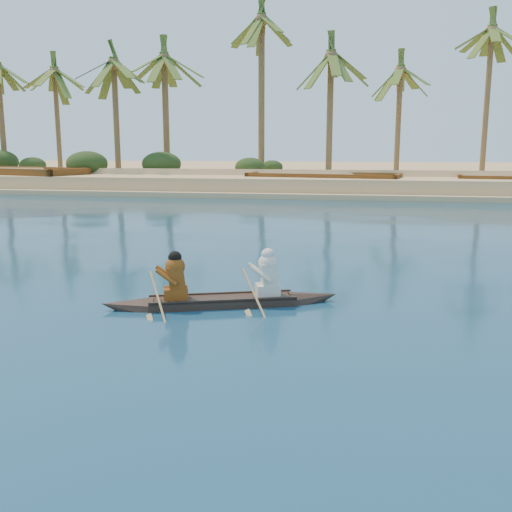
# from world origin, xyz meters

# --- Properties ---
(ground) EXTENTS (160.00, 160.00, 0.00)m
(ground) POSITION_xyz_m (0.00, 0.00, 0.00)
(ground) COLOR #0B3248
(ground) RESTS_ON ground
(sandy_embankment) EXTENTS (150.00, 51.00, 1.50)m
(sandy_embankment) POSITION_xyz_m (0.00, 46.89, 0.53)
(sandy_embankment) COLOR #E0AD7E
(sandy_embankment) RESTS_ON ground
(palm_grove) EXTENTS (110.00, 14.00, 16.00)m
(palm_grove) POSITION_xyz_m (0.00, 35.00, 8.00)
(palm_grove) COLOR #425E21
(palm_grove) RESTS_ON ground
(shrub_cluster) EXTENTS (100.00, 6.00, 2.40)m
(shrub_cluster) POSITION_xyz_m (0.00, 31.50, 1.20)
(shrub_cluster) COLOR #233915
(shrub_cluster) RESTS_ON ground
(canoe) EXTENTS (5.16, 2.43, 1.44)m
(canoe) POSITION_xyz_m (6.33, -4.00, 0.28)
(canoe) COLOR #38271E
(canoe) RESTS_ON ground
(barge_left) EXTENTS (13.56, 7.83, 2.15)m
(barge_left) POSITION_xyz_m (-19.15, 27.00, 0.75)
(barge_left) COLOR brown
(barge_left) RESTS_ON ground
(barge_mid) EXTENTS (11.57, 5.46, 1.85)m
(barge_mid) POSITION_xyz_m (6.29, 27.00, 0.65)
(barge_mid) COLOR brown
(barge_mid) RESTS_ON ground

